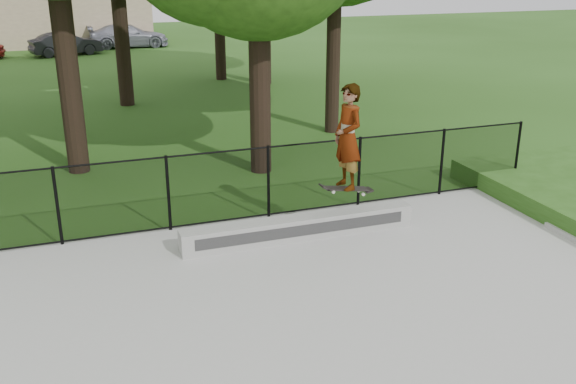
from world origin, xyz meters
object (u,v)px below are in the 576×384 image
Objects in this scene: grind_ledge at (300,227)px; car_b at (66,44)px; skater_airborne at (348,138)px; car_c at (128,36)px.

car_b is (-3.44, 27.40, 0.35)m from grind_ledge.
skater_airborne reaches higher than car_b.
car_c is (0.18, 29.70, 0.40)m from grind_ledge.
car_b is 28.04m from skater_airborne.
car_c is at bearing -72.93° from car_b.
grind_ledge is 1.32× the size of car_b.
skater_airborne is (4.23, -27.69, 1.38)m from car_b.
skater_airborne reaches higher than grind_ledge.
grind_ledge is 2.20× the size of skater_airborne.
car_c is at bearing 89.66° from grind_ledge.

